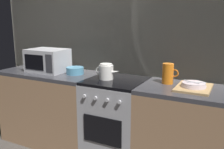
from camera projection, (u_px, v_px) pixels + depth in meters
back_wall at (129, 48)px, 2.83m from camera, size 3.60×0.05×2.40m
counter_left at (51, 107)px, 3.11m from camera, size 1.20×0.60×0.90m
stove_unit at (116, 120)px, 2.71m from camera, size 0.60×0.63×0.90m
counter_right at (203, 137)px, 2.31m from camera, size 1.20×0.60×0.90m
microwave at (48, 60)px, 2.99m from camera, size 0.46×0.35×0.27m
kettle at (106, 72)px, 2.62m from camera, size 0.28×0.15×0.17m
mixing_bowl at (75, 71)px, 2.87m from camera, size 0.20×0.20×0.08m
pitcher at (168, 74)px, 2.44m from camera, size 0.16×0.11×0.20m
dish_pile at (194, 86)px, 2.27m from camera, size 0.30×0.40×0.07m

